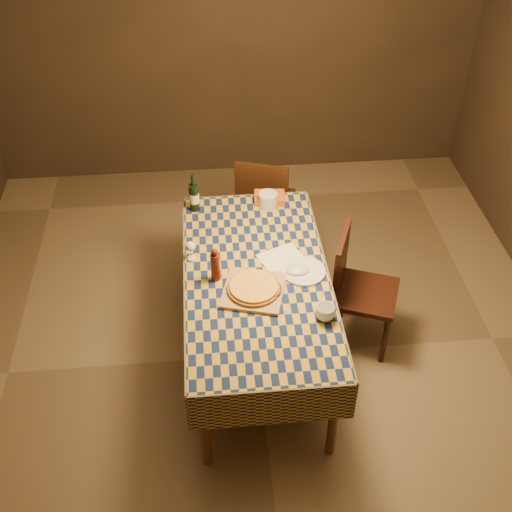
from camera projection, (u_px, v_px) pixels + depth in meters
name	position (u px, v px, depth m)	size (l,w,h in m)	color
room	(257.00, 203.00, 3.75)	(5.00, 5.10, 2.70)	brown
dining_table	(257.00, 285.00, 4.18)	(0.94, 1.84, 0.77)	brown
cutting_board	(254.00, 291.00, 4.01)	(0.37, 0.37, 0.02)	#A2774C
pizza	(254.00, 287.00, 3.99)	(0.42, 0.42, 0.03)	brown
pepper_mill	(215.00, 265.00, 4.04)	(0.06, 0.06, 0.25)	#4E1312
bowl	(270.00, 291.00, 3.99)	(0.15, 0.15, 0.05)	#5F454F
wine_glass	(191.00, 247.00, 4.20)	(0.07, 0.07, 0.14)	white
wine_bottle	(194.00, 197.00, 4.61)	(0.09, 0.09, 0.29)	black
deli_tub	(268.00, 200.00, 4.67)	(0.14, 0.14, 0.11)	silver
takeout_container	(269.00, 198.00, 4.75)	(0.22, 0.16, 0.06)	#B54817
white_plate	(303.00, 271.00, 4.16)	(0.29, 0.29, 0.02)	silver
tumbler	(325.00, 313.00, 3.82)	(0.12, 0.12, 0.09)	white
flour_patch	(281.00, 258.00, 4.27)	(0.28, 0.21, 0.00)	silver
flour_bag	(297.00, 270.00, 4.14)	(0.16, 0.12, 0.05)	#A9BFD9
chair_far	(264.00, 200.00, 5.19)	(0.53, 0.54, 0.93)	black
chair_right	(355.00, 284.00, 4.44)	(0.55, 0.55, 0.93)	black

